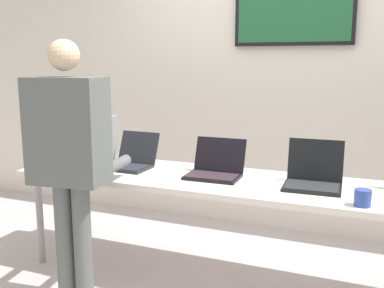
% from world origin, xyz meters
% --- Properties ---
extents(ground, '(8.00, 8.00, 0.04)m').
position_xyz_m(ground, '(0.00, 0.00, -0.02)').
color(ground, '#BAAFB4').
extents(back_wall, '(8.00, 0.11, 2.73)m').
position_xyz_m(back_wall, '(0.01, 1.13, 1.38)').
color(back_wall, silver).
rests_on(back_wall, ground).
extents(workbench, '(2.90, 0.70, 0.73)m').
position_xyz_m(workbench, '(0.00, 0.00, 0.68)').
color(workbench, white).
rests_on(workbench, ground).
extents(equipment_box, '(0.43, 0.33, 0.35)m').
position_xyz_m(equipment_box, '(-1.18, 0.11, 0.90)').
color(equipment_box, gray).
rests_on(equipment_box, workbench).
extents(laptop_station_0, '(0.33, 0.35, 0.24)m').
position_xyz_m(laptop_station_0, '(-0.74, 0.06, 0.78)').
color(laptop_station_0, '#22232A').
rests_on(laptop_station_0, workbench).
extents(laptop_station_1, '(0.36, 0.33, 0.24)m').
position_xyz_m(laptop_station_1, '(-0.08, 0.05, 0.78)').
color(laptop_station_1, black).
rests_on(laptop_station_1, workbench).
extents(laptop_station_2, '(0.36, 0.33, 0.28)m').
position_xyz_m(laptop_station_2, '(0.57, 0.04, 0.79)').
color(laptop_station_2, black).
rests_on(laptop_station_2, workbench).
extents(person, '(0.49, 0.63, 1.62)m').
position_xyz_m(person, '(-0.76, -0.62, 0.98)').
color(person, '#5A5E5E').
rests_on(person, ground).
extents(coffee_mug, '(0.09, 0.09, 0.09)m').
position_xyz_m(coffee_mug, '(0.87, -0.25, 0.77)').
color(coffee_mug, '#2D46A1').
rests_on(coffee_mug, workbench).
extents(paper_sheet, '(0.26, 0.33, 0.00)m').
position_xyz_m(paper_sheet, '(-1.05, -0.17, 0.73)').
color(paper_sheet, white).
rests_on(paper_sheet, workbench).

